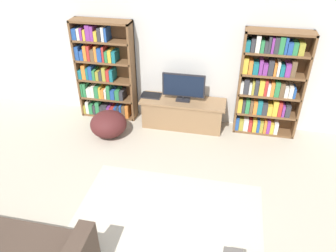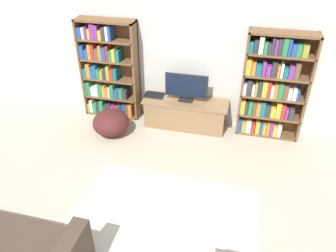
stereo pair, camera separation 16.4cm
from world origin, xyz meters
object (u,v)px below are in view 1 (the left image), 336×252
(television, at_px, (183,87))
(beanbag_ottoman, at_px, (109,124))
(laptop, at_px, (151,95))
(bookshelf_left, at_px, (103,73))
(tv_stand, at_px, (183,113))
(bookshelf_right, at_px, (268,85))

(television, relative_size, beanbag_ottoman, 1.17)
(laptop, bearing_deg, beanbag_ottoman, -135.35)
(television, bearing_deg, laptop, 175.99)
(bookshelf_left, distance_m, television, 1.48)
(bookshelf_left, height_order, tv_stand, bookshelf_left)
(bookshelf_left, relative_size, beanbag_ottoman, 2.87)
(bookshelf_right, bearing_deg, television, -175.31)
(bookshelf_left, bearing_deg, tv_stand, -4.76)
(laptop, distance_m, beanbag_ottoman, 0.91)
(bookshelf_right, distance_m, beanbag_ottoman, 2.74)
(bookshelf_right, relative_size, beanbag_ottoman, 2.87)
(bookshelf_right, height_order, tv_stand, bookshelf_right)
(television, height_order, laptop, television)
(bookshelf_right, bearing_deg, tv_stand, -175.03)
(bookshelf_right, xyz_separation_m, television, (-1.38, -0.11, -0.11))
(tv_stand, xyz_separation_m, beanbag_ottoman, (-1.19, -0.55, -0.04))
(bookshelf_left, xyz_separation_m, laptop, (0.89, -0.07, -0.33))
(television, distance_m, laptop, 0.64)
(bookshelf_left, distance_m, bookshelf_right, 2.85)
(television, bearing_deg, bookshelf_right, 4.69)
(bookshelf_right, bearing_deg, bookshelf_left, 179.95)
(bookshelf_right, distance_m, television, 1.39)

